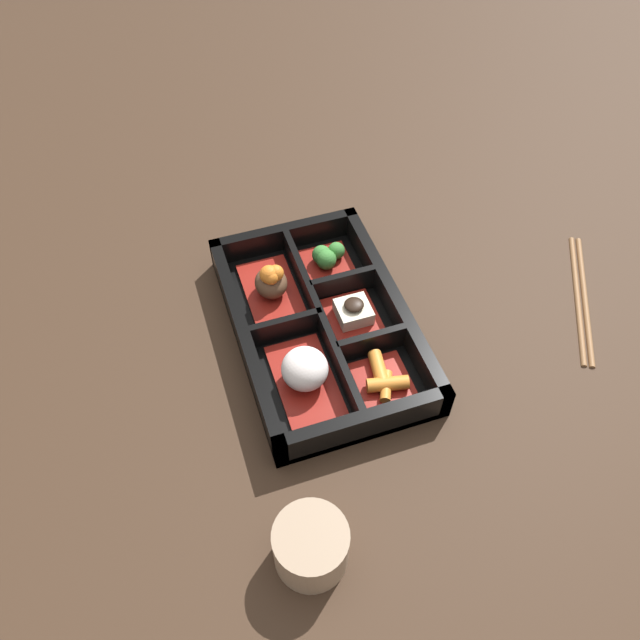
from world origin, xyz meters
TOP-DOWN VIEW (x-y plane):
  - ground_plane at (0.00, 0.00)m, footprint 3.00×3.00m
  - bento_base at (0.00, 0.00)m, footprint 0.30×0.20m
  - bento_rim at (-0.00, -0.00)m, footprint 0.30×0.20m
  - bowl_rice at (-0.07, 0.04)m, footprint 0.12×0.06m
  - bowl_stew at (0.07, 0.04)m, footprint 0.12×0.06m
  - bowl_carrots at (-0.10, -0.04)m, footprint 0.06×0.06m
  - bowl_tofu at (-0.00, -0.04)m, footprint 0.07×0.06m
  - bowl_greens at (0.09, -0.04)m, footprint 0.07×0.06m
  - tea_cup at (-0.25, 0.09)m, footprint 0.07×0.07m
  - chopsticks at (-0.05, -0.33)m, footprint 0.19×0.12m

SIDE VIEW (x-z plane):
  - ground_plane at x=0.00m, z-range 0.00..0.00m
  - chopsticks at x=-0.05m, z-range 0.00..0.01m
  - bento_base at x=0.00m, z-range 0.00..0.01m
  - bowl_carrots at x=-0.10m, z-range 0.01..0.03m
  - bowl_tofu at x=0.00m, z-range 0.00..0.04m
  - bento_rim at x=0.00m, z-range 0.00..0.04m
  - bowl_greens at x=0.09m, z-range 0.01..0.04m
  - tea_cup at x=-0.25m, z-range 0.00..0.06m
  - bowl_stew at x=0.07m, z-range 0.00..0.06m
  - bowl_rice at x=-0.07m, z-range 0.01..0.06m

